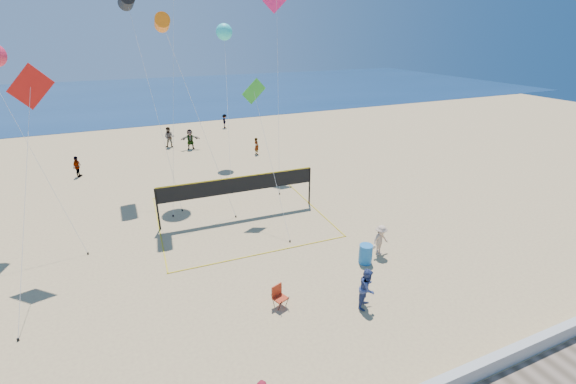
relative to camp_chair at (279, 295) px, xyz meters
name	(u,v)px	position (x,y,z in m)	size (l,w,h in m)	color
ground	(285,360)	(-0.84, -2.59, -0.52)	(120.00, 120.00, 0.00)	tan
ocean	(141,95)	(-0.84, 59.41, -0.50)	(140.00, 50.00, 0.03)	navy
bystander_a	(367,288)	(3.13, -1.37, 0.32)	(0.82, 0.64, 1.68)	navy
bystander_b	(380,240)	(5.88, 1.56, 0.26)	(1.00, 0.57, 1.54)	#D3AE8D
far_person_0	(77,167)	(-8.03, 19.36, 0.26)	(0.91, 0.38, 1.56)	gray
far_person_1	(190,139)	(0.92, 23.30, 0.40)	(1.69, 0.54, 1.82)	gray
far_person_2	(257,146)	(5.89, 19.38, 0.22)	(0.54, 0.35, 1.47)	gray
far_person_3	(169,137)	(-0.72, 24.67, 0.42)	(0.91, 0.71, 1.87)	gray
far_person_4	(225,121)	(5.95, 30.20, 0.23)	(0.97, 0.56, 1.50)	gray
camp_chair	(279,295)	(0.00, 0.00, 0.00)	(0.62, 0.72, 1.02)	#AE2D13
trash_barrel	(366,254)	(4.84, 1.22, -0.05)	(0.62, 0.62, 0.92)	#1B68B2
volleyball_net	(238,189)	(0.94, 8.28, 1.15)	(9.38, 9.23, 2.43)	black
kite_1	(126,0)	(-3.15, 15.86, 11.14)	(1.66, 6.70, 12.25)	black
kite_2	(162,23)	(-1.86, 10.88, 9.82)	(3.02, 3.65, 10.85)	orange
kite_3	(30,96)	(-7.76, 7.33, 7.02)	(2.28, 5.94, 8.81)	red
kite_4	(256,101)	(2.28, 8.60, 5.98)	(1.43, 4.70, 7.66)	green
kite_5	(277,6)	(6.53, 15.96, 11.00)	(3.29, 6.45, 13.07)	#F51F71
kite_7	(224,32)	(3.68, 19.64, 9.37)	(3.04, 8.67, 10.51)	#2FE7E4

